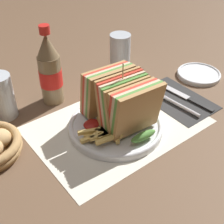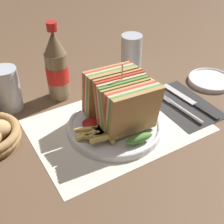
% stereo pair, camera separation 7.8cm
% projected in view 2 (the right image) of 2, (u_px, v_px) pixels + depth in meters
% --- Properties ---
extents(ground_plane, '(4.00, 4.00, 0.00)m').
position_uv_depth(ground_plane, '(110.00, 124.00, 0.81)').
color(ground_plane, brown).
extents(placemat, '(0.43, 0.30, 0.00)m').
position_uv_depth(placemat, '(118.00, 125.00, 0.80)').
color(placemat, silver).
rests_on(placemat, ground_plane).
extents(plate_main, '(0.24, 0.24, 0.02)m').
position_uv_depth(plate_main, '(116.00, 126.00, 0.78)').
color(plate_main, white).
rests_on(plate_main, ground_plane).
extents(club_sandwich, '(0.13, 0.20, 0.17)m').
position_uv_depth(club_sandwich, '(121.00, 102.00, 0.74)').
color(club_sandwich, tan).
rests_on(club_sandwich, plate_main).
extents(fries_pile, '(0.11, 0.10, 0.02)m').
position_uv_depth(fries_pile, '(100.00, 132.00, 0.73)').
color(fries_pile, '#E5C166').
rests_on(fries_pile, plate_main).
extents(ketchup_blob, '(0.04, 0.04, 0.01)m').
position_uv_depth(ketchup_blob, '(91.00, 123.00, 0.76)').
color(ketchup_blob, maroon).
rests_on(ketchup_blob, plate_main).
extents(napkin, '(0.14, 0.21, 0.00)m').
position_uv_depth(napkin, '(182.00, 104.00, 0.87)').
color(napkin, '#2D2D2D').
rests_on(napkin, ground_plane).
extents(fork, '(0.03, 0.19, 0.01)m').
position_uv_depth(fork, '(181.00, 108.00, 0.84)').
color(fork, silver).
rests_on(fork, napkin).
extents(knife, '(0.03, 0.21, 0.00)m').
position_uv_depth(knife, '(190.00, 101.00, 0.88)').
color(knife, black).
rests_on(knife, napkin).
extents(coke_bottle_near, '(0.06, 0.06, 0.22)m').
position_uv_depth(coke_bottle_near, '(57.00, 67.00, 0.85)').
color(coke_bottle_near, '#7A6647').
rests_on(coke_bottle_near, ground_plane).
extents(glass_near, '(0.07, 0.07, 0.12)m').
position_uv_depth(glass_near, '(131.00, 56.00, 1.00)').
color(glass_near, silver).
rests_on(glass_near, ground_plane).
extents(glass_far, '(0.07, 0.07, 0.12)m').
position_uv_depth(glass_far, '(8.00, 92.00, 0.83)').
color(glass_far, silver).
rests_on(glass_far, ground_plane).
extents(side_saucer, '(0.14, 0.14, 0.01)m').
position_uv_depth(side_saucer, '(210.00, 80.00, 0.96)').
color(side_saucer, white).
rests_on(side_saucer, ground_plane).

